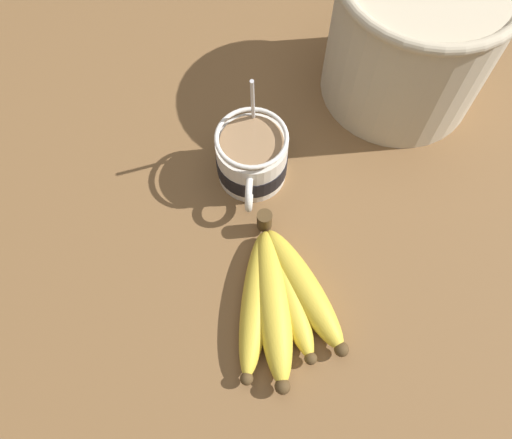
{
  "coord_description": "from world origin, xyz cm",
  "views": [
    {
      "loc": [
        27.96,
        -0.56,
        64.63
      ],
      "look_at": [
        0.5,
        -2.09,
        7.44
      ],
      "focal_mm": 35.0,
      "sensor_mm": 36.0,
      "label": 1
    }
  ],
  "objects": [
    {
      "name": "table",
      "position": [
        0.0,
        0.0,
        1.75
      ],
      "size": [
        111.22,
        111.22,
        3.49
      ],
      "color": "brown",
      "rests_on": "ground"
    },
    {
      "name": "coffee_mug",
      "position": [
        -8.6,
        -3.16,
        7.46
      ],
      "size": [
        13.83,
        9.74,
        17.35
      ],
      "color": "white",
      "rests_on": "table"
    },
    {
      "name": "woven_basket",
      "position": [
        -25.51,
        18.04,
        13.92
      ],
      "size": [
        24.05,
        24.05,
        20.03
      ],
      "color": "beige",
      "rests_on": "table"
    },
    {
      "name": "banana_bunch",
      "position": [
        9.85,
        1.41,
        5.4
      ],
      "size": [
        22.05,
        14.29,
        4.28
      ],
      "color": "#4C381E",
      "rests_on": "table"
    }
  ]
}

